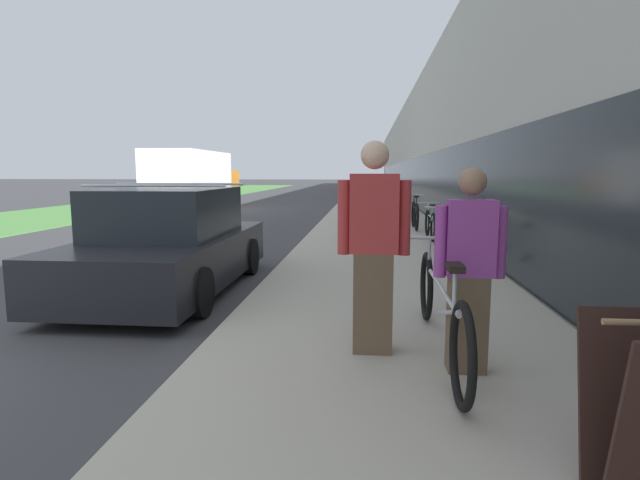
% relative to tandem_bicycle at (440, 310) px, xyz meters
% --- Properties ---
extents(sidewalk_slab, '(3.57, 70.00, 0.15)m').
position_rel_tandem_bicycle_xyz_m(sidewalk_slab, '(-0.34, 19.94, -0.46)').
color(sidewalk_slab, '#B2AA99').
rests_on(sidewalk_slab, ground).
extents(storefront_facade, '(10.01, 70.00, 5.74)m').
position_rel_tandem_bicycle_xyz_m(storefront_facade, '(6.48, 27.94, 2.33)').
color(storefront_facade, '#BCB7AD').
rests_on(storefront_facade, ground).
extents(lawn_strip, '(5.79, 70.00, 0.03)m').
position_rel_tandem_bicycle_xyz_m(lawn_strip, '(-13.01, 23.94, -0.52)').
color(lawn_strip, '#518E42').
rests_on(lawn_strip, ground).
extents(tandem_bicycle, '(0.52, 2.73, 0.91)m').
position_rel_tandem_bicycle_xyz_m(tandem_bicycle, '(0.00, 0.00, 0.00)').
color(tandem_bicycle, black).
rests_on(tandem_bicycle, sidewalk_slab).
extents(person_rider, '(0.54, 0.21, 1.58)m').
position_rel_tandem_bicycle_xyz_m(person_rider, '(0.15, -0.35, 0.41)').
color(person_rider, brown).
rests_on(person_rider, sidewalk_slab).
extents(person_bystander, '(0.61, 0.24, 1.81)m').
position_rel_tandem_bicycle_xyz_m(person_bystander, '(-0.57, 0.02, 0.52)').
color(person_bystander, brown).
rests_on(person_bystander, sidewalk_slab).
extents(bike_rack_hoop, '(0.05, 0.60, 0.84)m').
position_rel_tandem_bicycle_xyz_m(bike_rack_hoop, '(0.80, 4.15, 0.13)').
color(bike_rack_hoop, gray).
rests_on(bike_rack_hoop, sidewalk_slab).
extents(cruiser_bike_nearest, '(0.52, 1.80, 0.87)m').
position_rel_tandem_bicycle_xyz_m(cruiser_bike_nearest, '(0.77, 5.38, -0.02)').
color(cruiser_bike_nearest, black).
rests_on(cruiser_bike_nearest, sidewalk_slab).
extents(cruiser_bike_middle, '(0.52, 1.70, 0.83)m').
position_rel_tandem_bicycle_xyz_m(cruiser_bike_middle, '(0.83, 7.53, -0.03)').
color(cruiser_bike_middle, black).
rests_on(cruiser_bike_middle, sidewalk_slab).
extents(cruiser_bike_farthest, '(0.52, 1.69, 0.93)m').
position_rel_tandem_bicycle_xyz_m(cruiser_bike_farthest, '(0.67, 9.59, 0.00)').
color(cruiser_bike_farthest, black).
rests_on(cruiser_bike_farthest, sidewalk_slab).
extents(parked_sedan_curbside, '(1.96, 4.19, 1.54)m').
position_rel_tandem_bicycle_xyz_m(parked_sedan_curbside, '(-3.45, 2.60, 0.13)').
color(parked_sedan_curbside, black).
rests_on(parked_sedan_curbside, ground).
extents(moving_truck, '(2.30, 7.52, 2.61)m').
position_rel_tandem_bicycle_xyz_m(moving_truck, '(-8.49, 18.01, 0.79)').
color(moving_truck, orange).
rests_on(moving_truck, ground).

